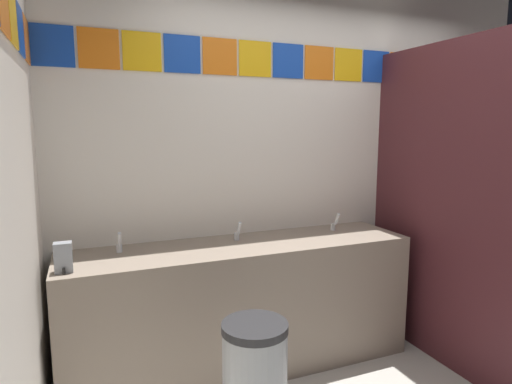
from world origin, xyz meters
name	(u,v)px	position (x,y,z in m)	size (l,w,h in m)	color
wall_back	(314,156)	(0.00, 1.45, 1.40)	(3.81, 0.09, 2.78)	silver
vanity_counter	(243,304)	(-0.71, 1.13, 0.44)	(2.29, 0.56, 0.85)	gray
faucet_left	(119,245)	(-1.47, 1.22, 0.91)	(0.04, 0.10, 0.14)	silver
faucet_center	(238,233)	(-0.71, 1.22, 0.91)	(0.04, 0.10, 0.14)	silver
faucet_right	(335,224)	(0.05, 1.22, 0.91)	(0.04, 0.10, 0.14)	silver
soap_dispenser	(63,257)	(-1.77, 0.97, 0.93)	(0.09, 0.09, 0.16)	gray
stall_divider	(510,215)	(0.74, 0.35, 1.09)	(0.92, 1.59, 2.17)	#471E23
toilet	(458,289)	(1.14, 1.05, 0.30)	(0.39, 0.49, 0.74)	white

